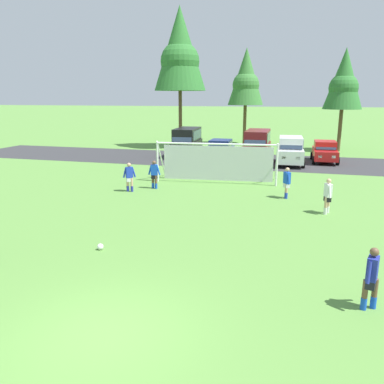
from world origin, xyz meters
The scene contains 17 objects.
ground_plane centered at (0.00, 15.00, 0.00)m, with size 400.00×400.00×0.00m, color #598C3D.
parking_lot_strip centered at (0.00, 25.51, 0.00)m, with size 52.00×8.40×0.01m, color #333335.
soccer_ball centered at (-2.55, 4.52, 0.11)m, with size 0.22×0.22×0.22m.
soccer_goal centered at (-1.01, 16.92, 1.29)m, with size 7.56×2.61×2.57m.
player_striker_near centered at (-5.16, 12.81, 0.82)m, with size 0.68×0.46×1.64m.
player_midfield_center centered at (5.32, 11.23, 0.82)m, with size 0.36×0.74×1.64m.
player_defender_far centered at (-4.09, 13.90, 0.82)m, with size 0.75×0.32×1.64m.
player_winger_left centered at (5.88, 2.78, 0.82)m, with size 0.40×0.70×1.64m.
player_trailing_back centered at (3.41, 13.64, 0.82)m, with size 0.40×0.71×1.64m.
parked_car_slot_far_left centered at (-5.77, 26.48, 1.34)m, with size 2.43×4.91×2.52m.
parked_car_slot_left centered at (-2.49, 25.18, 0.88)m, with size 2.06×4.21×1.72m.
parked_car_slot_center_left centered at (0.50, 25.96, 1.34)m, with size 2.24×4.82×2.52m.
parked_car_slot_center centered at (3.25, 24.64, 1.11)m, with size 2.32×4.69×2.16m.
parked_car_slot_center_right centered at (5.93, 26.57, 0.88)m, with size 2.14×4.25×1.72m.
tree_left_edge centered at (-8.29, 32.73, 9.64)m, with size 5.25×5.25×14.00m.
tree_mid_left centered at (-2.20, 37.42, 7.15)m, with size 3.90×3.90×10.40m.
tree_center_back centered at (7.59, 34.03, 6.68)m, with size 3.65×3.65×9.73m.
Camera 1 is at (3.98, -7.01, 5.21)m, focal length 36.67 mm.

